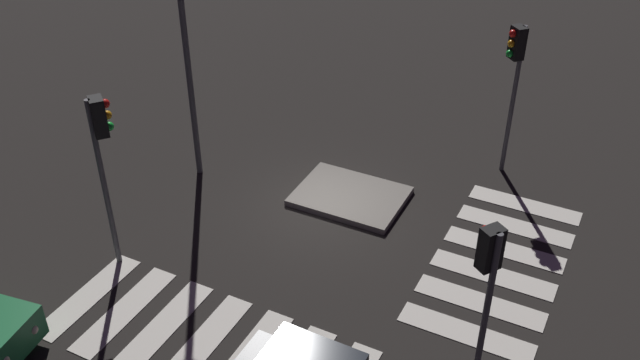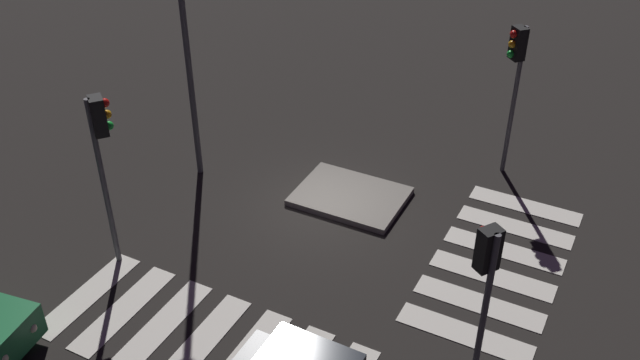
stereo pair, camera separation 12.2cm
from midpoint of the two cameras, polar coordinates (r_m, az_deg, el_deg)
ground_plane at (r=20.67m, az=0.17°, el=-2.31°), size 80.00×80.00×0.00m
traffic_island at (r=21.04m, az=2.61°, el=-1.32°), size 3.17×2.39×0.18m
traffic_light_east at (r=14.40m, az=13.49°, el=-6.96°), size 0.53×0.54×3.93m
traffic_light_south at (r=17.54m, az=-17.01°, el=2.96°), size 0.54×0.53×4.77m
traffic_light_north at (r=21.37m, az=15.66°, el=8.88°), size 0.54×0.53×4.78m
crosswalk_near at (r=16.91m, az=-9.30°, el=-12.77°), size 7.60×3.20×0.02m
crosswalk_side at (r=19.34m, az=14.35°, el=-6.46°), size 3.20×6.45×0.02m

